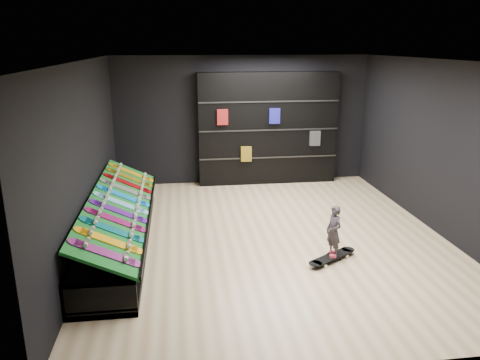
{
  "coord_description": "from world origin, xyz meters",
  "views": [
    {
      "loc": [
        -1.53,
        -7.44,
        3.27
      ],
      "look_at": [
        -0.5,
        0.2,
        1.0
      ],
      "focal_mm": 35.0,
      "sensor_mm": 36.0,
      "label": 1
    }
  ],
  "objects": [
    {
      "name": "display_board_6",
      "position": [
        -2.49,
        0.38,
        0.74
      ],
      "size": [
        0.93,
        0.22,
        0.5
      ],
      "primitive_type": null,
      "rotation": [
        0.0,
        0.44,
        0.0
      ],
      "color": "blue",
      "rests_on": "turf_ramp"
    },
    {
      "name": "display_board_0",
      "position": [
        -2.49,
        -1.9,
        0.74
      ],
      "size": [
        0.93,
        0.22,
        0.5
      ],
      "primitive_type": null,
      "rotation": [
        0.0,
        0.44,
        0.0
      ],
      "color": "#2626BF",
      "rests_on": "turf_ramp"
    },
    {
      "name": "child",
      "position": [
        0.78,
        -1.06,
        0.34
      ],
      "size": [
        0.18,
        0.22,
        0.49
      ],
      "primitive_type": "imported",
      "rotation": [
        0.0,
        0.0,
        -1.25
      ],
      "color": "black",
      "rests_on": "floor_skateboard"
    },
    {
      "name": "display_board_10",
      "position": [
        -2.49,
        1.9,
        0.74
      ],
      "size": [
        0.93,
        0.22,
        0.5
      ],
      "primitive_type": null,
      "rotation": [
        0.0,
        0.44,
        0.0
      ],
      "color": "orange",
      "rests_on": "turf_ramp"
    },
    {
      "name": "ceiling",
      "position": [
        0.0,
        0.0,
        3.0
      ],
      "size": [
        6.0,
        7.0,
        0.01
      ],
      "primitive_type": "cube",
      "color": "white",
      "rests_on": "ground"
    },
    {
      "name": "display_board_4",
      "position": [
        -2.49,
        -0.38,
        0.74
      ],
      "size": [
        0.93,
        0.22,
        0.5
      ],
      "primitive_type": null,
      "rotation": [
        0.0,
        0.44,
        0.0
      ],
      "color": "purple",
      "rests_on": "turf_ramp"
    },
    {
      "name": "back_shelving",
      "position": [
        0.58,
        3.32,
        1.31
      ],
      "size": [
        3.29,
        0.38,
        2.63
      ],
      "primitive_type": "cube",
      "color": "black",
      "rests_on": "ground"
    },
    {
      "name": "display_board_9",
      "position": [
        -2.49,
        1.52,
        0.74
      ],
      "size": [
        0.93,
        0.22,
        0.5
      ],
      "primitive_type": null,
      "rotation": [
        0.0,
        0.44,
        0.0
      ],
      "color": "yellow",
      "rests_on": "turf_ramp"
    },
    {
      "name": "display_board_7",
      "position": [
        -2.49,
        0.76,
        0.74
      ],
      "size": [
        0.93,
        0.22,
        0.5
      ],
      "primitive_type": null,
      "rotation": [
        0.0,
        0.44,
        0.0
      ],
      "color": "black",
      "rests_on": "turf_ramp"
    },
    {
      "name": "display_rack",
      "position": [
        -2.55,
        0.0,
        0.25
      ],
      "size": [
        0.9,
        4.5,
        0.5
      ],
      "primitive_type": null,
      "color": "black",
      "rests_on": "ground"
    },
    {
      "name": "display_board_8",
      "position": [
        -2.49,
        1.14,
        0.74
      ],
      "size": [
        0.93,
        0.22,
        0.5
      ],
      "primitive_type": null,
      "rotation": [
        0.0,
        0.44,
        0.0
      ],
      "color": "red",
      "rests_on": "turf_ramp"
    },
    {
      "name": "floor_skateboard",
      "position": [
        0.78,
        -1.06,
        0.04
      ],
      "size": [
        0.95,
        0.7,
        0.09
      ],
      "primitive_type": null,
      "rotation": [
        0.0,
        0.0,
        0.56
      ],
      "color": "black",
      "rests_on": "ground"
    },
    {
      "name": "display_board_1",
      "position": [
        -2.49,
        -1.52,
        0.74
      ],
      "size": [
        0.93,
        0.22,
        0.5
      ],
      "primitive_type": null,
      "rotation": [
        0.0,
        0.44,
        0.0
      ],
      "color": "yellow",
      "rests_on": "turf_ramp"
    },
    {
      "name": "display_board_3",
      "position": [
        -2.49,
        -0.76,
        0.74
      ],
      "size": [
        0.93,
        0.22,
        0.5
      ],
      "primitive_type": null,
      "rotation": [
        0.0,
        0.44,
        0.0
      ],
      "color": "#E5198C",
      "rests_on": "turf_ramp"
    },
    {
      "name": "wall_back",
      "position": [
        0.0,
        3.5,
        1.5
      ],
      "size": [
        6.0,
        0.02,
        3.0
      ],
      "primitive_type": "cube",
      "color": "black",
      "rests_on": "ground"
    },
    {
      "name": "display_board_5",
      "position": [
        -2.49,
        0.0,
        0.74
      ],
      "size": [
        0.93,
        0.22,
        0.5
      ],
      "primitive_type": null,
      "rotation": [
        0.0,
        0.44,
        0.0
      ],
      "color": "#0CB2E5",
      "rests_on": "turf_ramp"
    },
    {
      "name": "floor",
      "position": [
        0.0,
        0.0,
        0.0
      ],
      "size": [
        6.0,
        7.0,
        0.01
      ],
      "primitive_type": "cube",
      "color": "#D2B88E",
      "rests_on": "ground"
    },
    {
      "name": "wall_front",
      "position": [
        0.0,
        -3.5,
        1.5
      ],
      "size": [
        6.0,
        0.02,
        3.0
      ],
      "primitive_type": "cube",
      "color": "black",
      "rests_on": "ground"
    },
    {
      "name": "wall_right",
      "position": [
        3.0,
        0.0,
        1.5
      ],
      "size": [
        0.02,
        7.0,
        3.0
      ],
      "primitive_type": "cube",
      "color": "black",
      "rests_on": "ground"
    },
    {
      "name": "wall_left",
      "position": [
        -3.0,
        0.0,
        1.5
      ],
      "size": [
        0.02,
        7.0,
        3.0
      ],
      "primitive_type": "cube",
      "color": "black",
      "rests_on": "ground"
    },
    {
      "name": "display_board_2",
      "position": [
        -2.49,
        -1.14,
        0.74
      ],
      "size": [
        0.93,
        0.22,
        0.5
      ],
      "primitive_type": null,
      "rotation": [
        0.0,
        0.44,
        0.0
      ],
      "color": "#0C8C99",
      "rests_on": "turf_ramp"
    },
    {
      "name": "turf_ramp",
      "position": [
        -2.5,
        0.0,
        0.71
      ],
      "size": [
        0.92,
        4.5,
        0.46
      ],
      "primitive_type": "cube",
      "rotation": [
        0.0,
        0.44,
        0.0
      ],
      "color": "#0D5519",
      "rests_on": "display_rack"
    }
  ]
}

